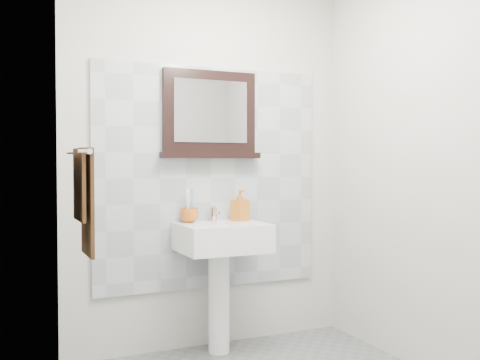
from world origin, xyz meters
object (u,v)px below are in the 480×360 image
hand_towel (84,193)px  toothbrush_cup (189,215)px  pedestal_sink (222,251)px  soap_dispenser (240,205)px  framed_mirror (210,117)px

hand_towel → toothbrush_cup: bearing=35.7°
pedestal_sink → hand_towel: 1.11m
soap_dispenser → framed_mirror: framed_mirror is taller
framed_mirror → hand_towel: (-0.93, -0.60, -0.47)m
pedestal_sink → toothbrush_cup: bearing=142.4°
pedestal_sink → framed_mirror: size_ratio=1.38×
framed_mirror → soap_dispenser: bearing=-24.5°
pedestal_sink → toothbrush_cup: 0.32m
soap_dispenser → framed_mirror: (-0.19, 0.09, 0.60)m
pedestal_sink → hand_towel: (-0.93, -0.41, 0.42)m
pedestal_sink → framed_mirror: (-0.01, 0.19, 0.89)m
toothbrush_cup → hand_towel: size_ratio=0.22×
pedestal_sink → hand_towel: bearing=-156.1°
toothbrush_cup → hand_towel: hand_towel is taller
toothbrush_cup → framed_mirror: framed_mirror is taller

